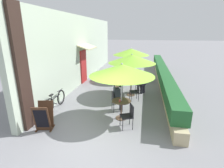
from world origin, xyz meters
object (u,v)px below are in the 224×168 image
object	(u,v)px
patio_table_near	(121,106)
patio_table_mid	(131,86)
seated_patron_mid_left	(141,81)
coffee_cup_far	(133,68)
cafe_chair_near_right	(129,114)
patio_umbrella_near	(122,70)
cafe_chair_near_left	(115,100)
cafe_chair_mid_left	(139,83)
patio_umbrella_far	(131,52)
bicycle_leaning	(55,101)
coffee_cup_near	(120,101)
coffee_cup_mid	(129,80)
cafe_chair_far_right	(120,73)
cafe_chair_mid_back	(136,90)
patio_table_far	(130,72)
seated_patron_near_left	(118,96)
cafe_chair_far_back	(138,75)
cafe_chair_mid_right	(118,85)
cafe_chair_far_left	(134,71)
patio_umbrella_mid	(132,59)
menu_board	(44,117)

from	to	relation	value
patio_table_near	patio_table_mid	distance (m)	2.66
seated_patron_mid_left	coffee_cup_far	bearing A→B (deg)	-123.44
patio_table_mid	cafe_chair_near_right	bearing A→B (deg)	-86.85
patio_umbrella_near	cafe_chair_near_right	xyz separation A→B (m)	(0.34, -0.63, -1.44)
cafe_chair_near_left	cafe_chair_mid_left	distance (m)	2.76
patio_umbrella_far	bicycle_leaning	distance (m)	6.25
patio_table_near	cafe_chair_near_left	bearing A→B (deg)	118.70
coffee_cup_near	coffee_cup_far	xyz separation A→B (m)	(0.05, 5.88, 0.00)
coffee_cup_mid	cafe_chair_far_right	bearing A→B (deg)	107.51
coffee_cup_near	cafe_chair_mid_back	size ratio (longest dim) A/B	0.10
patio_table_mid	patio_umbrella_far	size ratio (longest dim) A/B	0.31
seated_patron_mid_left	patio_table_far	xyz separation A→B (m)	(-0.78, 2.51, -0.15)
patio_table_near	bicycle_leaning	bearing A→B (deg)	173.61
patio_umbrella_near	patio_table_mid	size ratio (longest dim) A/B	3.18
patio_umbrella_near	cafe_chair_mid_left	distance (m)	3.58
seated_patron_near_left	seated_patron_mid_left	distance (m)	2.64
cafe_chair_far_back	coffee_cup_far	size ratio (longest dim) A/B	9.67
seated_patron_mid_left	cafe_chair_mid_right	bearing A→B (deg)	-28.41
cafe_chair_mid_back	cafe_chair_far_left	world-z (taller)	same
coffee_cup_near	cafe_chair_mid_right	size ratio (longest dim) A/B	0.10
seated_patron_near_left	patio_table_mid	size ratio (longest dim) A/B	1.65
patio_table_near	patio_umbrella_near	bearing A→B (deg)	63.43
bicycle_leaning	seated_patron_near_left	bearing A→B (deg)	7.13
coffee_cup_near	cafe_chair_mid_right	world-z (taller)	cafe_chair_mid_right
patio_umbrella_mid	cafe_chair_mid_left	world-z (taller)	patio_umbrella_mid
patio_table_mid	bicycle_leaning	xyz separation A→B (m)	(-3.12, -2.32, -0.17)
cafe_chair_mid_right	menu_board	distance (m)	4.45
cafe_chair_mid_right	patio_umbrella_far	xyz separation A→B (m)	(0.43, 2.93, 1.44)
patio_umbrella_far	cafe_chair_far_right	size ratio (longest dim) A/B	2.76
seated_patron_near_left	coffee_cup_far	world-z (taller)	seated_patron_near_left
cafe_chair_mid_back	menu_board	size ratio (longest dim) A/B	0.91
patio_table_far	cafe_chair_far_right	bearing A→B (deg)	-163.55
patio_umbrella_mid	cafe_chair_far_right	size ratio (longest dim) A/B	2.76
patio_umbrella_mid	cafe_chair_far_left	distance (m)	3.98
patio_table_far	bicycle_leaning	distance (m)	6.04
patio_table_near	cafe_chair_mid_left	world-z (taller)	cafe_chair_mid_left
patio_table_near	patio_umbrella_near	distance (m)	1.42
cafe_chair_near_right	patio_table_far	world-z (taller)	cafe_chair_near_right
patio_umbrella_far	cafe_chair_far_left	bearing A→B (deg)	76.45
cafe_chair_near_right	menu_board	xyz separation A→B (m)	(-2.89, -0.62, -0.05)
cafe_chair_mid_back	cafe_chair_far_right	distance (m)	3.68
patio_table_near	cafe_chair_near_right	world-z (taller)	cafe_chair_near_right
cafe_chair_mid_left	patio_umbrella_far	world-z (taller)	patio_umbrella_far
cafe_chair_mid_back	coffee_cup_mid	world-z (taller)	cafe_chair_mid_back
cafe_chair_near_left	menu_board	world-z (taller)	menu_board
cafe_chair_far_back	menu_board	size ratio (longest dim) A/B	0.91
coffee_cup_mid	patio_umbrella_far	bearing A→B (deg)	93.32
cafe_chair_far_left	menu_board	size ratio (longest dim) A/B	0.91
seated_patron_mid_left	patio_umbrella_mid	bearing A→B (deg)	-2.86
seated_patron_mid_left	bicycle_leaning	distance (m)	4.60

